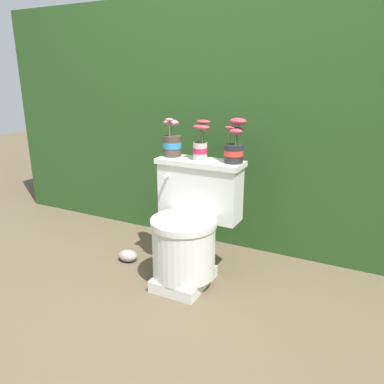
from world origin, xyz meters
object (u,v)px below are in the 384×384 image
at_px(potted_plant_middle, 234,146).
at_px(garden_stone, 128,256).
at_px(toilet, 190,228).
at_px(potted_plant_left, 172,142).
at_px(potted_plant_midleft, 201,142).

distance_m(potted_plant_middle, garden_stone, 1.01).
height_order(toilet, potted_plant_left, potted_plant_left).
height_order(toilet, potted_plant_middle, potted_plant_middle).
relative_size(potted_plant_left, garden_stone, 1.78).
bearing_deg(toilet, potted_plant_left, 142.65).
xyz_separation_m(potted_plant_midleft, garden_stone, (-0.47, -0.12, -0.77)).
bearing_deg(garden_stone, potted_plant_midleft, 14.19).
bearing_deg(toilet, potted_plant_middle, 36.91).
height_order(potted_plant_midleft, garden_stone, potted_plant_midleft).
bearing_deg(potted_plant_midleft, toilet, -92.33).
xyz_separation_m(toilet, garden_stone, (-0.46, 0.01, -0.29)).
bearing_deg(potted_plant_left, potted_plant_midleft, -6.13).
height_order(potted_plant_left, potted_plant_midleft, potted_plant_left).
bearing_deg(potted_plant_midleft, garden_stone, -165.81).
relative_size(potted_plant_middle, garden_stone, 1.90).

